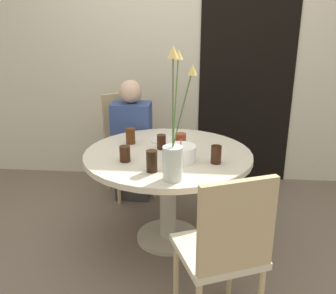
# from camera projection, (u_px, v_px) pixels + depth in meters

# --- Properties ---
(ground_plane) EXTENTS (16.00, 16.00, 0.00)m
(ground_plane) POSITION_uv_depth(u_px,v_px,m) (168.00, 238.00, 2.88)
(ground_plane) COLOR #6B5B4C
(wall_back) EXTENTS (8.00, 0.05, 2.60)m
(wall_back) POSITION_uv_depth(u_px,v_px,m) (180.00, 50.00, 3.60)
(wall_back) COLOR beige
(wall_back) RESTS_ON ground_plane
(doorway_panel) EXTENTS (0.90, 0.01, 2.05)m
(doorway_panel) POSITION_uv_depth(u_px,v_px,m) (246.00, 81.00, 3.61)
(doorway_panel) COLOR black
(doorway_panel) RESTS_ON ground_plane
(dining_table) EXTENTS (1.19, 1.19, 0.70)m
(dining_table) POSITION_uv_depth(u_px,v_px,m) (168.00, 169.00, 2.69)
(dining_table) COLOR beige
(dining_table) RESTS_ON ground_plane
(chair_right_flank) EXTENTS (0.55, 0.55, 0.94)m
(chair_right_flank) POSITION_uv_depth(u_px,v_px,m) (127.00, 137.00, 3.51)
(chair_right_flank) COLOR beige
(chair_right_flank) RESTS_ON ground_plane
(chair_left_flank) EXTENTS (0.52, 0.52, 0.94)m
(chair_left_flank) POSITION_uv_depth(u_px,v_px,m) (225.00, 246.00, 1.85)
(chair_left_flank) COLOR beige
(chair_left_flank) RESTS_ON ground_plane
(birthday_cake) EXTENTS (0.20, 0.20, 0.15)m
(birthday_cake) POSITION_uv_depth(u_px,v_px,m) (181.00, 153.00, 2.48)
(birthday_cake) COLOR white
(birthday_cake) RESTS_ON dining_table
(flower_vase) EXTENTS (0.19, 0.28, 0.78)m
(flower_vase) POSITION_uv_depth(u_px,v_px,m) (174.00, 147.00, 2.14)
(flower_vase) COLOR silver
(flower_vase) RESTS_ON dining_table
(side_plate) EXTENTS (0.21, 0.21, 0.01)m
(side_plate) POSITION_uv_depth(u_px,v_px,m) (163.00, 140.00, 2.90)
(side_plate) COLOR silver
(side_plate) RESTS_ON dining_table
(drink_glass_0) EXTENTS (0.07, 0.07, 0.11)m
(drink_glass_0) POSITION_uv_depth(u_px,v_px,m) (125.00, 154.00, 2.47)
(drink_glass_0) COLOR #33190C
(drink_glass_0) RESTS_ON dining_table
(drink_glass_1) EXTENTS (0.07, 0.07, 0.11)m
(drink_glass_1) POSITION_uv_depth(u_px,v_px,m) (161.00, 142.00, 2.70)
(drink_glass_1) COLOR #33190C
(drink_glass_1) RESTS_ON dining_table
(drink_glass_2) EXTENTS (0.08, 0.08, 0.11)m
(drink_glass_2) POSITION_uv_depth(u_px,v_px,m) (181.00, 141.00, 2.71)
(drink_glass_2) COLOR maroon
(drink_glass_2) RESTS_ON dining_table
(drink_glass_3) EXTENTS (0.07, 0.07, 0.12)m
(drink_glass_3) POSITION_uv_depth(u_px,v_px,m) (216.00, 155.00, 2.43)
(drink_glass_3) COLOR #33190C
(drink_glass_3) RESTS_ON dining_table
(drink_glass_4) EXTENTS (0.07, 0.07, 0.14)m
(drink_glass_4) POSITION_uv_depth(u_px,v_px,m) (152.00, 161.00, 2.30)
(drink_glass_4) COLOR black
(drink_glass_4) RESTS_ON dining_table
(drink_glass_5) EXTENTS (0.07, 0.07, 0.12)m
(drink_glass_5) POSITION_uv_depth(u_px,v_px,m) (130.00, 136.00, 2.81)
(drink_glass_5) COLOR #51280F
(drink_glass_5) RESTS_ON dining_table
(person_boy) EXTENTS (0.34, 0.24, 1.10)m
(person_boy) POSITION_uv_depth(u_px,v_px,m) (132.00, 144.00, 3.38)
(person_boy) COLOR #383333
(person_boy) RESTS_ON ground_plane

